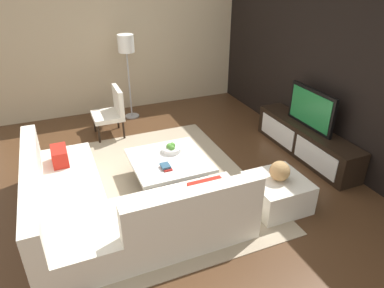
% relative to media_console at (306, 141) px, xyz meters
% --- Properties ---
extents(ground_plane, '(14.00, 14.00, 0.00)m').
position_rel_media_console_xyz_m(ground_plane, '(0.00, -2.40, -0.25)').
color(ground_plane, '#4C301C').
extents(feature_wall_back, '(6.40, 0.12, 2.80)m').
position_rel_media_console_xyz_m(feature_wall_back, '(0.00, 0.30, 1.15)').
color(feature_wall_back, black).
rests_on(feature_wall_back, ground).
extents(side_wall_left, '(0.12, 5.20, 2.80)m').
position_rel_media_console_xyz_m(side_wall_left, '(-3.20, -2.20, 1.15)').
color(side_wall_left, '#C6B28E').
rests_on(side_wall_left, ground).
extents(area_rug, '(3.33, 2.42, 0.01)m').
position_rel_media_console_xyz_m(area_rug, '(-0.10, -2.40, -0.24)').
color(area_rug, tan).
rests_on(area_rug, ground).
extents(media_console, '(2.09, 0.44, 0.50)m').
position_rel_media_console_xyz_m(media_console, '(0.00, 0.00, 0.00)').
color(media_console, black).
rests_on(media_console, ground).
extents(television, '(0.98, 0.06, 0.62)m').
position_rel_media_console_xyz_m(television, '(0.00, 0.00, 0.56)').
color(television, black).
rests_on(television, media_console).
extents(sectional_couch, '(2.38, 2.39, 0.82)m').
position_rel_media_console_xyz_m(sectional_couch, '(0.52, -3.26, 0.03)').
color(sectional_couch, silver).
rests_on(sectional_couch, ground).
extents(coffee_table, '(1.05, 1.03, 0.38)m').
position_rel_media_console_xyz_m(coffee_table, '(-0.10, -2.30, -0.05)').
color(coffee_table, black).
rests_on(coffee_table, ground).
extents(accent_chair_near, '(0.57, 0.51, 0.87)m').
position_rel_media_console_xyz_m(accent_chair_near, '(-1.95, -2.71, 0.24)').
color(accent_chair_near, black).
rests_on(accent_chair_near, ground).
extents(floor_lamp, '(0.30, 0.30, 1.63)m').
position_rel_media_console_xyz_m(floor_lamp, '(-2.62, -2.22, 1.11)').
color(floor_lamp, '#A5A5AA').
rests_on(floor_lamp, ground).
extents(ottoman, '(0.70, 0.70, 0.40)m').
position_rel_media_console_xyz_m(ottoman, '(0.95, -1.21, -0.05)').
color(ottoman, silver).
rests_on(ottoman, ground).
extents(fruit_bowl, '(0.28, 0.28, 0.13)m').
position_rel_media_console_xyz_m(fruit_bowl, '(-0.28, -2.20, 0.18)').
color(fruit_bowl, silver).
rests_on(fruit_bowl, coffee_table).
extents(decorative_ball, '(0.26, 0.26, 0.26)m').
position_rel_media_console_xyz_m(decorative_ball, '(0.95, -1.21, 0.28)').
color(decorative_ball, '#AD8451').
rests_on(decorative_ball, ottoman).
extents(book_stack, '(0.18, 0.13, 0.05)m').
position_rel_media_console_xyz_m(book_stack, '(0.12, -2.42, 0.15)').
color(book_stack, maroon).
rests_on(book_stack, coffee_table).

